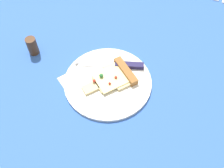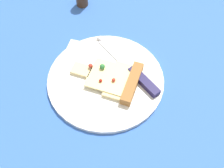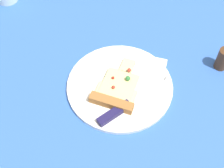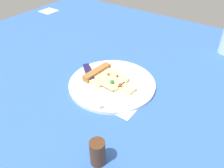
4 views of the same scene
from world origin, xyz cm
name	(u,v)px [view 1 (image 1 of 4)]	position (x,y,z in cm)	size (l,w,h in cm)	color
ground_plane	(111,65)	(0.02, -0.02, -1.50)	(158.76, 158.76, 3.00)	#3360B7
plate	(108,82)	(-6.91, 5.87, 0.56)	(29.72, 29.72, 1.12)	white
pizza_slice	(114,77)	(-7.10, 3.31, 1.91)	(12.17, 17.98, 2.66)	beige
knife	(116,65)	(-3.13, -0.15, 1.72)	(16.40, 20.23, 2.45)	silver
pepper_shaker	(32,46)	(19.83, 20.92, 3.47)	(3.69, 3.69, 6.95)	#4C2D19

